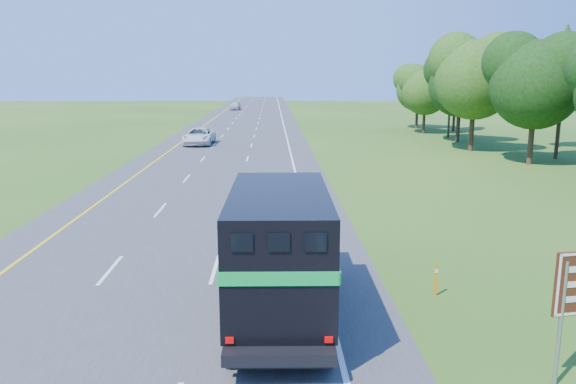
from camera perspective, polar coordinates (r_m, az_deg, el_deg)
name	(u,v)px	position (r m, az deg, el deg)	size (l,w,h in m)	color
road	(235,142)	(58.38, -5.44, 5.05)	(15.00, 260.00, 0.04)	#38383A
lane_markings	(235,142)	(58.38, -5.45, 5.08)	(11.15, 260.00, 0.01)	yellow
horse_truck	(279,247)	(15.78, -0.88, -5.60)	(2.77, 8.38, 3.69)	black
white_suv	(199,136)	(56.68, -9.01, 5.62)	(2.71, 5.89, 1.64)	silver
far_car	(235,106)	(115.11, -5.39, 8.70)	(1.86, 4.62, 1.57)	#B8B8BF
delineator	(436,279)	(18.14, 14.81, -8.49)	(0.09, 0.05, 1.05)	orange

